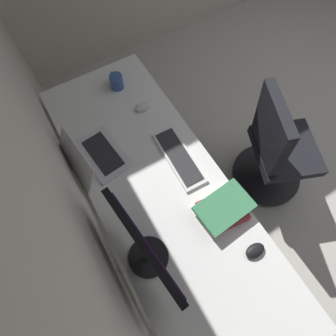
{
  "coord_description": "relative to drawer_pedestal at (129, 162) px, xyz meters",
  "views": [
    {
      "loc": [
        -0.23,
        2.19,
        2.11
      ],
      "look_at": [
        0.24,
        1.92,
        0.95
      ],
      "focal_mm": 28.57,
      "sensor_mm": 36.0,
      "label": 1
    }
  ],
  "objects": [
    {
      "name": "wall_back",
      "position": [
        -0.68,
        0.4,
        0.95
      ],
      "size": [
        4.8,
        0.1,
        2.6
      ],
      "primitive_type": "cube",
      "color": "beige",
      "rests_on": "ground"
    },
    {
      "name": "desk",
      "position": [
        -0.43,
        -0.03,
        0.32
      ],
      "size": [
        1.98,
        0.71,
        0.73
      ],
      "color": "white",
      "rests_on": "ground"
    },
    {
      "name": "drawer_pedestal",
      "position": [
        0.0,
        0.0,
        0.0
      ],
      "size": [
        0.4,
        0.51,
        0.69
      ],
      "color": "white",
      "rests_on": "ground"
    },
    {
      "name": "monitor_primary",
      "position": [
        -0.72,
        0.2,
        0.62
      ],
      "size": [
        0.52,
        0.2,
        0.41
      ],
      "color": "black",
      "rests_on": "desk"
    },
    {
      "name": "laptop_leftmost",
      "position": [
        -0.08,
        0.21,
        0.43
      ],
      "size": [
        0.37,
        0.34,
        0.19
      ],
      "color": "silver",
      "rests_on": "desk"
    },
    {
      "name": "keyboard_main",
      "position": [
        -0.32,
        -0.22,
        0.39
      ],
      "size": [
        0.42,
        0.15,
        0.02
      ],
      "color": "silver",
      "rests_on": "desk"
    },
    {
      "name": "mouse_main",
      "position": [
        0.1,
        -0.21,
        0.4
      ],
      "size": [
        0.06,
        0.1,
        0.03
      ],
      "primitive_type": "ellipsoid",
      "color": "silver",
      "rests_on": "desk"
    },
    {
      "name": "mouse_spare",
      "position": [
        -0.96,
        -0.27,
        0.4
      ],
      "size": [
        0.06,
        0.1,
        0.03
      ],
      "primitive_type": "ellipsoid",
      "color": "black",
      "rests_on": "desk"
    },
    {
      "name": "book_stack_near",
      "position": [
        -0.7,
        -0.25,
        0.42
      ],
      "size": [
        0.23,
        0.3,
        0.07
      ],
      "color": "beige",
      "rests_on": "desk"
    },
    {
      "name": "coffee_mug",
      "position": [
        0.34,
        -0.14,
        0.43
      ],
      "size": [
        0.12,
        0.08,
        0.1
      ],
      "color": "#335193",
      "rests_on": "desk"
    },
    {
      "name": "office_chair",
      "position": [
        -0.51,
        -0.91,
        0.11
      ],
      "size": [
        0.57,
        0.61,
        0.97
      ],
      "color": "black",
      "rests_on": "ground"
    }
  ]
}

